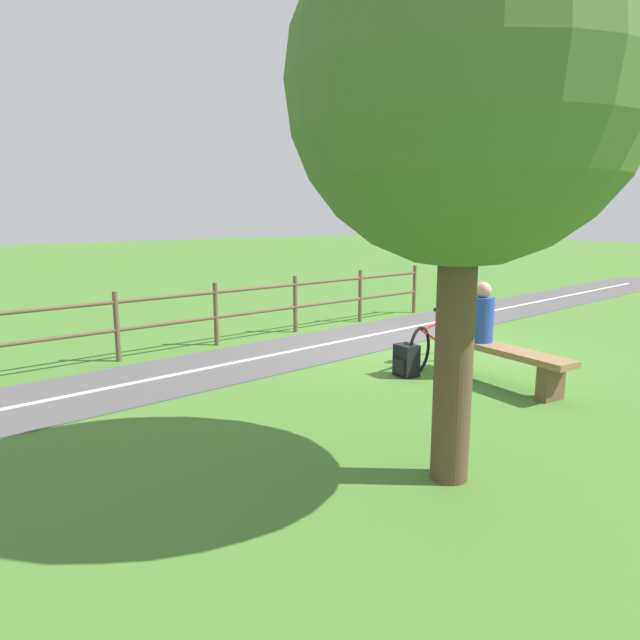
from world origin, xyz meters
name	(u,v)px	position (x,y,z in m)	size (l,w,h in m)	color
ground_plane	(415,348)	(0.00, 0.00, 0.00)	(80.00, 80.00, 0.00)	#477A2D
paved_path	(161,378)	(0.96, 4.00, 0.01)	(1.83, 36.00, 0.02)	#565454
path_centre_line	(161,377)	(0.96, 4.00, 0.02)	(0.10, 32.00, 0.00)	silver
bench	(501,358)	(-2.06, 0.67, 0.35)	(2.06, 0.64, 0.50)	#937047
person_seated	(482,315)	(-1.71, 0.62, 0.86)	(0.35, 0.35, 0.80)	#2847B7
bicycle	(434,342)	(-0.87, 0.58, 0.35)	(0.51, 1.58, 0.83)	black
backpack	(406,360)	(-1.02, 1.33, 0.21)	(0.31, 0.31, 0.44)	black
fence_roadside	(116,320)	(2.25, 4.10, 0.63)	(0.34, 13.56, 1.06)	brown
tree_by_path	(465,88)	(-3.37, 3.36, 3.11)	(2.72, 2.72, 4.49)	brown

